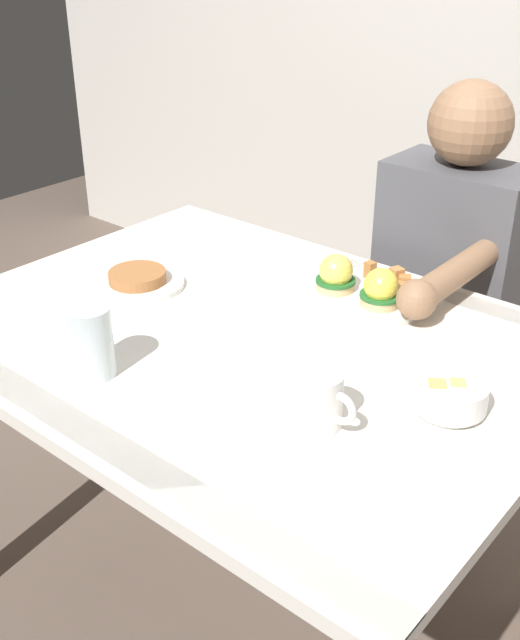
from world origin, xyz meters
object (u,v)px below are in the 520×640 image
object	(u,v)px
coffee_mug	(319,398)
eggs_benedict_plate	(360,290)
fruit_bowl	(450,396)
dining_table	(246,379)
fork	(205,239)
side_plate	(138,281)
diner_person	(445,289)
water_glass_near	(91,346)

from	to	relation	value
coffee_mug	eggs_benedict_plate	bearing A→B (deg)	115.06
eggs_benedict_plate	fruit_bowl	bearing A→B (deg)	-36.04
dining_table	fork	world-z (taller)	fork
fruit_bowl	coffee_mug	distance (m)	0.22
side_plate	diner_person	size ratio (longest dim) A/B	0.18
fruit_bowl	coffee_mug	world-z (taller)	coffee_mug
eggs_benedict_plate	diner_person	world-z (taller)	diner_person
coffee_mug	water_glass_near	xyz separation A→B (m)	(-0.39, -0.13, 0.01)
dining_table	water_glass_near	world-z (taller)	water_glass_near
fork	coffee_mug	bearing A→B (deg)	-33.63
eggs_benedict_plate	side_plate	size ratio (longest dim) A/B	1.35
eggs_benedict_plate	coffee_mug	world-z (taller)	coffee_mug
diner_person	fork	bearing A→B (deg)	-148.83
fruit_bowl	side_plate	world-z (taller)	fruit_bowl
diner_person	water_glass_near	bearing A→B (deg)	-104.35
coffee_mug	diner_person	size ratio (longest dim) A/B	0.10
dining_table	coffee_mug	world-z (taller)	coffee_mug
fruit_bowl	dining_table	bearing A→B (deg)	-178.36
water_glass_near	fork	bearing A→B (deg)	116.07
fork	water_glass_near	distance (m)	0.64
diner_person	eggs_benedict_plate	bearing A→B (deg)	-94.33
fork	fruit_bowl	bearing A→B (deg)	-19.06
fruit_bowl	eggs_benedict_plate	bearing A→B (deg)	143.96
fork	side_plate	size ratio (longest dim) A/B	0.71
eggs_benedict_plate	side_plate	world-z (taller)	eggs_benedict_plate
coffee_mug	fork	distance (m)	0.81
eggs_benedict_plate	water_glass_near	distance (m)	0.57
dining_table	fruit_bowl	distance (m)	0.45
fruit_bowl	fork	distance (m)	0.86
dining_table	water_glass_near	bearing A→B (deg)	-110.17
dining_table	diner_person	xyz separation A→B (m)	(0.12, 0.60, 0.02)
dining_table	eggs_benedict_plate	distance (m)	0.30
eggs_benedict_plate	water_glass_near	size ratio (longest dim) A/B	2.08
eggs_benedict_plate	diner_person	size ratio (longest dim) A/B	0.24
coffee_mug	side_plate	world-z (taller)	coffee_mug
water_glass_near	diner_person	distance (m)	0.92
fork	side_plate	xyz separation A→B (m)	(0.07, -0.29, 0.01)
fork	water_glass_near	size ratio (longest dim) A/B	1.09
coffee_mug	diner_person	xyz separation A→B (m)	(-0.16, 0.75, -0.14)
fork	side_plate	bearing A→B (deg)	-75.70
fruit_bowl	side_plate	xyz separation A→B (m)	(-0.74, -0.01, -0.02)
dining_table	diner_person	bearing A→B (deg)	78.52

